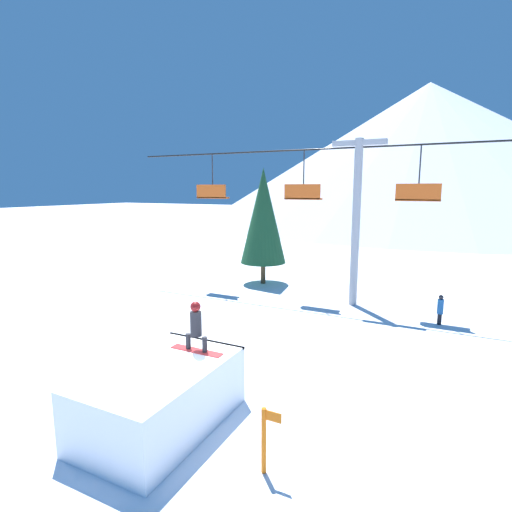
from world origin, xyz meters
TOP-DOWN VIEW (x-y plane):
  - ground_plane at (0.00, 0.00)m, footprint 220.00×220.00m
  - mountain_ridge at (0.00, 66.89)m, footprint 74.18×74.18m
  - snow_ramp at (-0.50, -0.75)m, footprint 2.34×3.73m
  - snowboarder at (-0.26, 0.34)m, footprint 1.40×0.28m
  - chairlift at (1.16, 11.03)m, footprint 24.26×0.44m
  - pine_tree_near at (-4.49, 13.04)m, footprint 2.59×2.59m
  - trail_marker at (2.28, -1.08)m, footprint 0.41×0.10m
  - distant_skier at (4.96, 9.81)m, footprint 0.24×0.24m

SIDE VIEW (x-z plane):
  - ground_plane at x=0.00m, z-range 0.00..0.00m
  - distant_skier at x=4.96m, z-range 0.05..1.28m
  - trail_marker at x=2.28m, z-range 0.05..1.40m
  - snow_ramp at x=-0.50m, z-range 0.00..1.46m
  - snowboarder at x=-0.26m, z-range 1.47..2.74m
  - pine_tree_near at x=-4.49m, z-range 0.61..7.20m
  - chairlift at x=1.16m, z-range 0.96..8.61m
  - mountain_ridge at x=0.00m, z-range 0.00..22.55m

